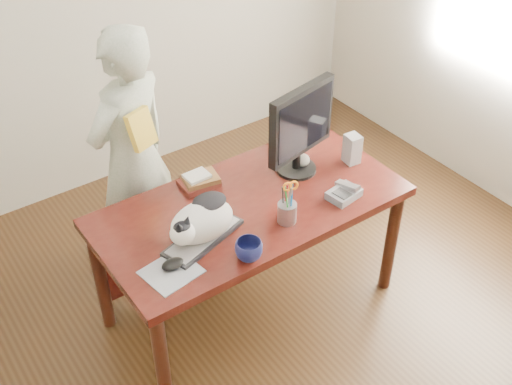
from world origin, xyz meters
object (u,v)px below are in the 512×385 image
at_px(monitor, 301,126).
at_px(book_stack, 199,181).
at_px(speaker, 352,149).
at_px(coffee_mug, 249,250).
at_px(baseball, 303,160).
at_px(calculator, 289,141).
at_px(mouse, 173,264).
at_px(person, 132,157).
at_px(desk, 242,217).
at_px(phone, 344,193).
at_px(cat, 200,221).
at_px(keyboard, 203,237).
at_px(pen_cup, 287,210).

relative_size(monitor, book_stack, 2.40).
bearing_deg(speaker, coffee_mug, -155.19).
bearing_deg(speaker, baseball, 159.59).
distance_m(monitor, calculator, 0.37).
height_order(mouse, speaker, speaker).
relative_size(coffee_mug, person, 0.08).
bearing_deg(mouse, monitor, 6.94).
bearing_deg(calculator, coffee_mug, -159.06).
relative_size(desk, book_stack, 7.51).
relative_size(phone, person, 0.12).
bearing_deg(speaker, phone, -132.33).
xyz_separation_m(book_stack, calculator, (0.63, 0.04, -0.01)).
xyz_separation_m(desk, speaker, (0.67, -0.10, 0.23)).
xyz_separation_m(desk, baseball, (0.43, 0.03, 0.19)).
distance_m(book_stack, person, 0.45).
height_order(desk, person, person).
bearing_deg(cat, book_stack, 42.53).
bearing_deg(monitor, keyboard, -178.23).
xyz_separation_m(keyboard, cat, (-0.01, -0.01, 0.11)).
bearing_deg(pen_cup, coffee_mug, -159.95).
height_order(speaker, baseball, speaker).
bearing_deg(keyboard, phone, -27.74).
height_order(baseball, book_stack, baseball).
distance_m(mouse, book_stack, 0.63).
distance_m(mouse, coffee_mug, 0.35).
bearing_deg(monitor, mouse, -176.26).
xyz_separation_m(cat, book_stack, (0.22, 0.38, -0.09)).
bearing_deg(calculator, baseball, -128.60).
bearing_deg(pen_cup, mouse, 176.79).
relative_size(mouse, coffee_mug, 0.91).
relative_size(desk, person, 1.03).
relative_size(keyboard, cat, 1.12).
height_order(coffee_mug, baseball, coffee_mug).
bearing_deg(book_stack, mouse, -126.94).
bearing_deg(baseball, person, 142.22).
distance_m(keyboard, person, 0.78).
relative_size(mouse, speaker, 0.69).
xyz_separation_m(keyboard, phone, (0.77, -0.14, 0.01)).
bearing_deg(coffee_mug, cat, 117.11).
bearing_deg(mouse, book_stack, 38.86).
relative_size(keyboard, person, 0.29).
bearing_deg(baseball, keyboard, -165.24).
relative_size(desk, coffee_mug, 12.50).
xyz_separation_m(monitor, baseball, (0.05, 0.03, -0.25)).
distance_m(pen_cup, speaker, 0.64).
relative_size(book_stack, calculator, 0.94).
distance_m(keyboard, cat, 0.11).
xyz_separation_m(phone, baseball, (-0.00, 0.34, 0.01)).
bearing_deg(monitor, coffee_mug, -158.34).
bearing_deg(person, book_stack, 94.69).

